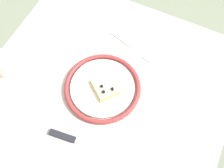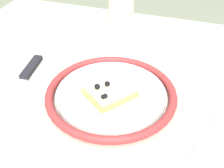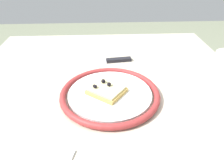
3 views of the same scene
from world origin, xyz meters
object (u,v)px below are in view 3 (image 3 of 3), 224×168
object	(u,v)px
knife	(110,61)
fork	(104,161)
dining_table	(107,115)
pizza_slice_near	(107,90)
plate	(110,94)

from	to	relation	value
knife	fork	xyz separation A→B (m)	(-0.41, 0.03, -0.00)
dining_table	knife	distance (m)	0.20
knife	fork	world-z (taller)	knife
knife	dining_table	bearing A→B (deg)	174.38
dining_table	fork	distance (m)	0.26
fork	pizza_slice_near	bearing A→B (deg)	-3.05
plate	pizza_slice_near	size ratio (longest dim) A/B	2.29
pizza_slice_near	fork	size ratio (longest dim) A/B	0.60
dining_table	fork	bearing A→B (deg)	177.51
plate	fork	bearing A→B (deg)	174.65
fork	plate	bearing A→B (deg)	-5.35
fork	dining_table	bearing A→B (deg)	-2.49
pizza_slice_near	fork	bearing A→B (deg)	176.95
plate	dining_table	bearing A→B (deg)	14.06
dining_table	fork	xyz separation A→B (m)	(-0.24, 0.01, 0.10)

